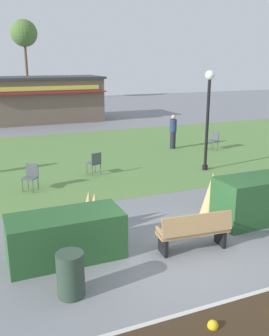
{
  "coord_description": "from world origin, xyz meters",
  "views": [
    {
      "loc": [
        -3.99,
        -6.6,
        4.22
      ],
      "look_at": [
        0.13,
        3.18,
        1.21
      ],
      "focal_mm": 40.31,
      "sensor_mm": 36.0,
      "label": 1
    }
  ],
  "objects_px": {
    "lamppost_mid": "(208,108)",
    "food_kiosk": "(42,99)",
    "cafe_chair_east": "(214,139)",
    "person_strolling": "(173,131)",
    "park_bench": "(194,231)",
    "trash_bin": "(71,274)",
    "tree_center_bg": "(24,34)",
    "cafe_chair_west": "(95,162)",
    "cafe_chair_center": "(31,175)"
  },
  "relations": [
    {
      "from": "trash_bin",
      "to": "cafe_chair_center",
      "type": "distance_m",
      "value": 6.44
    },
    {
      "from": "park_bench",
      "to": "food_kiosk",
      "type": "bearing_deg",
      "value": 89.39
    },
    {
      "from": "lamppost_mid",
      "to": "trash_bin",
      "type": "relative_size",
      "value": 4.49
    },
    {
      "from": "park_bench",
      "to": "person_strolling",
      "type": "relative_size",
      "value": 1.03
    },
    {
      "from": "trash_bin",
      "to": "person_strolling",
      "type": "relative_size",
      "value": 0.51
    },
    {
      "from": "trash_bin",
      "to": "cafe_chair_west",
      "type": "distance_m",
      "value": 7.76
    },
    {
      "from": "park_bench",
      "to": "person_strolling",
      "type": "bearing_deg",
      "value": 64.16
    },
    {
      "from": "cafe_chair_west",
      "to": "park_bench",
      "type": "bearing_deg",
      "value": -87.26
    },
    {
      "from": "cafe_chair_west",
      "to": "tree_center_bg",
      "type": "distance_m",
      "value": 30.7
    },
    {
      "from": "trash_bin",
      "to": "tree_center_bg",
      "type": "height_order",
      "value": "tree_center_bg"
    },
    {
      "from": "cafe_chair_west",
      "to": "cafe_chair_center",
      "type": "distance_m",
      "value": 2.64
    },
    {
      "from": "trash_bin",
      "to": "cafe_chair_east",
      "type": "height_order",
      "value": "cafe_chair_east"
    },
    {
      "from": "tree_center_bg",
      "to": "food_kiosk",
      "type": "bearing_deg",
      "value": -93.91
    },
    {
      "from": "cafe_chair_west",
      "to": "cafe_chair_east",
      "type": "relative_size",
      "value": 1.0
    },
    {
      "from": "tree_center_bg",
      "to": "lamppost_mid",
      "type": "bearing_deg",
      "value": -85.01
    },
    {
      "from": "cafe_chair_west",
      "to": "tree_center_bg",
      "type": "xyz_separation_m",
      "value": [
        1.61,
        29.97,
        6.47
      ]
    },
    {
      "from": "cafe_chair_center",
      "to": "lamppost_mid",
      "type": "bearing_deg",
      "value": -1.52
    },
    {
      "from": "park_bench",
      "to": "food_kiosk",
      "type": "relative_size",
      "value": 0.21
    },
    {
      "from": "trash_bin",
      "to": "food_kiosk",
      "type": "relative_size",
      "value": 0.1
    },
    {
      "from": "lamppost_mid",
      "to": "trash_bin",
      "type": "xyz_separation_m",
      "value": [
        -7.01,
        -6.26,
        -2.03
      ]
    },
    {
      "from": "park_bench",
      "to": "person_strolling",
      "type": "height_order",
      "value": "person_strolling"
    },
    {
      "from": "cafe_chair_west",
      "to": "cafe_chair_east",
      "type": "bearing_deg",
      "value": 15.99
    },
    {
      "from": "lamppost_mid",
      "to": "cafe_chair_center",
      "type": "relative_size",
      "value": 4.38
    },
    {
      "from": "person_strolling",
      "to": "trash_bin",
      "type": "bearing_deg",
      "value": 16.95
    },
    {
      "from": "lamppost_mid",
      "to": "person_strolling",
      "type": "bearing_deg",
      "value": 80.67
    },
    {
      "from": "trash_bin",
      "to": "cafe_chair_west",
      "type": "xyz_separation_m",
      "value": [
        2.7,
        7.27,
        0.09
      ]
    },
    {
      "from": "lamppost_mid",
      "to": "food_kiosk",
      "type": "relative_size",
      "value": 0.46
    },
    {
      "from": "park_bench",
      "to": "cafe_chair_center",
      "type": "distance_m",
      "value": 6.48
    },
    {
      "from": "park_bench",
      "to": "lamppost_mid",
      "type": "xyz_separation_m",
      "value": [
        3.99,
        5.65,
        1.99
      ]
    },
    {
      "from": "lamppost_mid",
      "to": "person_strolling",
      "type": "relative_size",
      "value": 2.31
    },
    {
      "from": "lamppost_mid",
      "to": "food_kiosk",
      "type": "xyz_separation_m",
      "value": [
        -3.76,
        15.48,
        -0.87
      ]
    },
    {
      "from": "cafe_chair_west",
      "to": "cafe_chair_center",
      "type": "xyz_separation_m",
      "value": [
        -2.5,
        -0.84,
        0.0
      ]
    },
    {
      "from": "lamppost_mid",
      "to": "cafe_chair_east",
      "type": "distance_m",
      "value": 4.26
    },
    {
      "from": "cafe_chair_west",
      "to": "lamppost_mid",
      "type": "bearing_deg",
      "value": -13.29
    },
    {
      "from": "cafe_chair_east",
      "to": "food_kiosk",
      "type": "bearing_deg",
      "value": 116.14
    },
    {
      "from": "cafe_chair_east",
      "to": "tree_center_bg",
      "type": "xyz_separation_m",
      "value": [
        -5.09,
        28.05,
        6.47
      ]
    },
    {
      "from": "cafe_chair_center",
      "to": "person_strolling",
      "type": "distance_m",
      "value": 8.34
    },
    {
      "from": "cafe_chair_west",
      "to": "cafe_chair_center",
      "type": "bearing_deg",
      "value": -161.49
    },
    {
      "from": "lamppost_mid",
      "to": "trash_bin",
      "type": "bearing_deg",
      "value": -138.24
    },
    {
      "from": "park_bench",
      "to": "person_strolling",
      "type": "distance_m",
      "value": 10.64
    },
    {
      "from": "food_kiosk",
      "to": "cafe_chair_center",
      "type": "distance_m",
      "value": 15.64
    },
    {
      "from": "park_bench",
      "to": "lamppost_mid",
      "type": "height_order",
      "value": "lamppost_mid"
    },
    {
      "from": "lamppost_mid",
      "to": "cafe_chair_center",
      "type": "distance_m",
      "value": 7.08
    },
    {
      "from": "park_bench",
      "to": "tree_center_bg",
      "type": "xyz_separation_m",
      "value": [
        1.29,
        36.63,
        6.52
      ]
    },
    {
      "from": "cafe_chair_east",
      "to": "cafe_chair_center",
      "type": "distance_m",
      "value": 9.6
    },
    {
      "from": "park_bench",
      "to": "lamppost_mid",
      "type": "bearing_deg",
      "value": 54.77
    },
    {
      "from": "park_bench",
      "to": "cafe_chair_west",
      "type": "distance_m",
      "value": 6.67
    },
    {
      "from": "cafe_chair_east",
      "to": "person_strolling",
      "type": "distance_m",
      "value": 2.03
    },
    {
      "from": "lamppost_mid",
      "to": "tree_center_bg",
      "type": "xyz_separation_m",
      "value": [
        -2.7,
        30.99,
        4.53
      ]
    },
    {
      "from": "trash_bin",
      "to": "person_strolling",
      "type": "distance_m",
      "value": 12.74
    }
  ]
}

